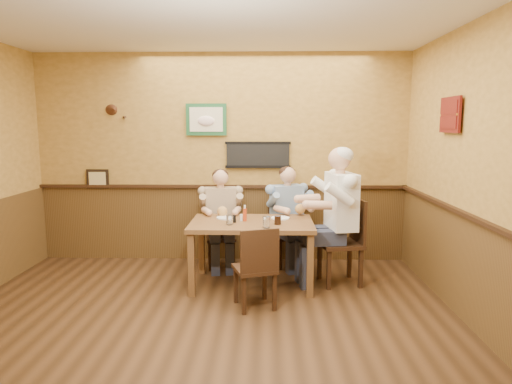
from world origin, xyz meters
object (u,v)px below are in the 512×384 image
(diner_blue_polo, at_px, (287,221))
(hot_sauce_bottle, at_px, (245,214))
(diner_white_elder, at_px, (341,224))
(pepper_shaker, at_px, (234,219))
(chair_near_side, at_px, (255,267))
(chair_back_left, at_px, (221,236))
(salt_shaker, at_px, (241,218))
(water_glass_mid, at_px, (266,222))
(diner_tan_shirt, at_px, (221,223))
(water_glass_left, at_px, (230,220))
(chair_back_right, at_px, (286,235))
(cola_tumbler, at_px, (278,220))
(chair_right_end, at_px, (340,242))
(dining_table, at_px, (252,229))

(diner_blue_polo, bearing_deg, hot_sauce_bottle, -146.84)
(diner_white_elder, bearing_deg, pepper_shaker, -93.82)
(chair_near_side, distance_m, diner_blue_polo, 1.48)
(chair_back_left, xyz_separation_m, diner_white_elder, (1.45, -0.62, 0.31))
(salt_shaker, bearing_deg, water_glass_mid, -49.77)
(diner_tan_shirt, height_order, water_glass_left, diner_tan_shirt)
(chair_back_left, bearing_deg, pepper_shaker, -81.22)
(diner_blue_polo, relative_size, water_glass_mid, 9.63)
(chair_back_right, xyz_separation_m, cola_tumbler, (-0.14, -0.91, 0.38))
(chair_right_end, distance_m, diner_blue_polo, 0.92)
(chair_right_end, xyz_separation_m, pepper_shaker, (-1.22, -0.12, 0.29))
(pepper_shaker, bearing_deg, diner_blue_polo, 52.45)
(diner_blue_polo, xyz_separation_m, diner_white_elder, (0.60, -0.69, 0.13))
(chair_right_end, relative_size, chair_near_side, 1.18)
(chair_near_side, bearing_deg, water_glass_left, -77.61)
(chair_near_side, bearing_deg, diner_blue_polo, -123.49)
(diner_blue_polo, distance_m, water_glass_mid, 1.13)
(chair_near_side, bearing_deg, chair_back_right, -123.49)
(dining_table, bearing_deg, pepper_shaker, -162.22)
(diner_tan_shirt, xyz_separation_m, diner_blue_polo, (0.86, 0.07, 0.01))
(water_glass_mid, bearing_deg, hot_sauce_bottle, 125.87)
(hot_sauce_bottle, bearing_deg, dining_table, -14.45)
(chair_back_left, distance_m, water_glass_left, 0.96)
(dining_table, bearing_deg, salt_shaker, 171.03)
(chair_back_right, distance_m, water_glass_left, 1.21)
(chair_near_side, height_order, salt_shaker, chair_near_side)
(dining_table, height_order, chair_back_right, chair_back_right)
(chair_right_end, height_order, water_glass_mid, chair_right_end)
(diner_blue_polo, distance_m, water_glass_left, 1.17)
(chair_back_right, bearing_deg, diner_white_elder, -71.16)
(cola_tumbler, bearing_deg, water_glass_mid, -126.88)
(water_glass_left, bearing_deg, pepper_shaker, 68.29)
(chair_back_left, relative_size, hot_sauce_bottle, 4.83)
(chair_right_end, height_order, salt_shaker, chair_right_end)
(dining_table, height_order, diner_tan_shirt, diner_tan_shirt)
(hot_sauce_bottle, bearing_deg, cola_tumbler, -24.90)
(dining_table, bearing_deg, hot_sauce_bottle, 165.55)
(water_glass_left, height_order, salt_shaker, water_glass_left)
(diner_blue_polo, distance_m, pepper_shaker, 1.05)
(chair_right_end, bearing_deg, chair_near_side, -62.96)
(diner_blue_polo, bearing_deg, water_glass_mid, -125.69)
(water_glass_left, bearing_deg, diner_white_elder, 10.65)
(diner_white_elder, xyz_separation_m, salt_shaker, (-1.15, -0.04, 0.07))
(dining_table, xyz_separation_m, chair_back_left, (-0.43, 0.68, -0.25))
(chair_right_end, relative_size, water_glass_mid, 8.19)
(dining_table, relative_size, water_glass_mid, 11.41)
(pepper_shaker, bearing_deg, salt_shaker, 48.10)
(dining_table, height_order, water_glass_mid, water_glass_mid)
(chair_back_left, bearing_deg, diner_white_elder, -31.61)
(pepper_shaker, bearing_deg, diner_tan_shirt, 107.34)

